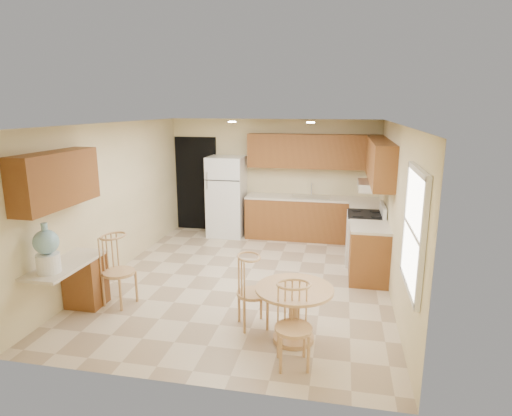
% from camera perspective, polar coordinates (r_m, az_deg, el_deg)
% --- Properties ---
extents(floor, '(5.50, 5.50, 0.00)m').
position_cam_1_polar(floor, '(7.06, -1.44, -9.54)').
color(floor, '#CBB593').
rests_on(floor, ground).
extents(ceiling, '(4.50, 5.50, 0.02)m').
position_cam_1_polar(ceiling, '(6.51, -1.57, 11.17)').
color(ceiling, white).
rests_on(ceiling, wall_back).
extents(wall_back, '(4.50, 0.02, 2.50)m').
position_cam_1_polar(wall_back, '(9.33, 2.27, 4.09)').
color(wall_back, beige).
rests_on(wall_back, floor).
extents(wall_front, '(4.50, 0.02, 2.50)m').
position_cam_1_polar(wall_front, '(4.15, -10.05, -7.96)').
color(wall_front, beige).
rests_on(wall_front, floor).
extents(wall_left, '(0.02, 5.50, 2.50)m').
position_cam_1_polar(wall_left, '(7.50, -18.52, 1.13)').
color(wall_left, beige).
rests_on(wall_left, floor).
extents(wall_right, '(0.02, 5.50, 2.50)m').
position_cam_1_polar(wall_right, '(6.56, 18.02, -0.50)').
color(wall_right, beige).
rests_on(wall_right, floor).
extents(doorway, '(0.90, 0.02, 2.10)m').
position_cam_1_polar(doorway, '(9.78, -7.95, 3.21)').
color(doorway, black).
rests_on(doorway, floor).
extents(base_cab_back, '(2.75, 0.60, 0.87)m').
position_cam_1_polar(base_cab_back, '(9.11, 7.36, -1.48)').
color(base_cab_back, brown).
rests_on(base_cab_back, floor).
extents(counter_back, '(2.75, 0.63, 0.04)m').
position_cam_1_polar(counter_back, '(9.01, 7.45, 1.32)').
color(counter_back, beige).
rests_on(counter_back, base_cab_back).
extents(base_cab_right_a, '(0.60, 0.59, 0.87)m').
position_cam_1_polar(base_cab_right_a, '(8.53, 14.29, -2.81)').
color(base_cab_right_a, brown).
rests_on(base_cab_right_a, floor).
extents(counter_right_a, '(0.63, 0.59, 0.04)m').
position_cam_1_polar(counter_right_a, '(8.42, 14.46, 0.17)').
color(counter_right_a, beige).
rests_on(counter_right_a, base_cab_right_a).
extents(base_cab_right_b, '(0.60, 0.80, 0.87)m').
position_cam_1_polar(base_cab_right_b, '(7.14, 14.80, -6.00)').
color(base_cab_right_b, brown).
rests_on(base_cab_right_b, floor).
extents(counter_right_b, '(0.63, 0.80, 0.04)m').
position_cam_1_polar(counter_right_b, '(7.01, 15.02, -2.48)').
color(counter_right_b, beige).
rests_on(counter_right_b, base_cab_right_b).
extents(upper_cab_back, '(2.75, 0.33, 0.70)m').
position_cam_1_polar(upper_cab_back, '(8.99, 7.69, 7.50)').
color(upper_cab_back, brown).
rests_on(upper_cab_back, wall_back).
extents(upper_cab_right, '(0.33, 2.42, 0.70)m').
position_cam_1_polar(upper_cab_right, '(7.63, 16.13, 6.07)').
color(upper_cab_right, brown).
rests_on(upper_cab_right, wall_right).
extents(upper_cab_left, '(0.33, 1.40, 0.70)m').
position_cam_1_polar(upper_cab_left, '(5.99, -25.10, 3.47)').
color(upper_cab_left, brown).
rests_on(upper_cab_left, wall_left).
extents(sink, '(0.78, 0.44, 0.01)m').
position_cam_1_polar(sink, '(9.00, 7.29, 1.47)').
color(sink, silver).
rests_on(sink, counter_back).
extents(range_hood, '(0.50, 0.76, 0.14)m').
position_cam_1_polar(range_hood, '(7.66, 15.30, 2.89)').
color(range_hood, silver).
rests_on(range_hood, upper_cab_right).
extents(desk_pedestal, '(0.48, 0.42, 0.72)m').
position_cam_1_polar(desk_pedestal, '(6.55, -21.76, -9.03)').
color(desk_pedestal, brown).
rests_on(desk_pedestal, floor).
extents(desk_top, '(0.50, 1.20, 0.04)m').
position_cam_1_polar(desk_top, '(6.12, -23.99, -6.89)').
color(desk_top, beige).
rests_on(desk_top, desk_pedestal).
extents(window, '(0.06, 1.12, 1.30)m').
position_cam_1_polar(window, '(4.73, 20.38, -2.80)').
color(window, white).
rests_on(window, wall_right).
extents(can_light_a, '(0.14, 0.14, 0.02)m').
position_cam_1_polar(can_light_a, '(7.80, -3.21, 11.40)').
color(can_light_a, white).
rests_on(can_light_a, ceiling).
extents(can_light_b, '(0.14, 0.14, 0.02)m').
position_cam_1_polar(can_light_b, '(7.57, 7.31, 11.25)').
color(can_light_b, white).
rests_on(can_light_b, ceiling).
extents(refrigerator, '(0.76, 0.74, 1.72)m').
position_cam_1_polar(refrigerator, '(9.26, -3.92, 1.56)').
color(refrigerator, white).
rests_on(refrigerator, floor).
extents(stove, '(0.65, 0.76, 1.09)m').
position_cam_1_polar(stove, '(7.87, 14.34, -3.90)').
color(stove, white).
rests_on(stove, floor).
extents(dining_table, '(0.92, 0.92, 0.68)m').
position_cam_1_polar(dining_table, '(5.21, 5.10, -12.91)').
color(dining_table, tan).
rests_on(dining_table, floor).
extents(chair_table_a, '(0.42, 0.54, 0.94)m').
position_cam_1_polar(chair_table_a, '(5.38, -0.61, -10.47)').
color(chair_table_a, tan).
rests_on(chair_table_a, floor).
extents(chair_table_b, '(0.41, 0.43, 0.92)m').
position_cam_1_polar(chair_table_b, '(4.62, 4.91, -14.89)').
color(chair_table_b, tan).
rests_on(chair_table_b, floor).
extents(chair_desk, '(0.44, 0.58, 1.01)m').
position_cam_1_polar(chair_desk, '(6.25, -18.34, -7.32)').
color(chair_desk, tan).
rests_on(chair_desk, floor).
extents(water_crock, '(0.30, 0.30, 0.62)m').
position_cam_1_polar(water_crock, '(5.79, -26.10, -5.09)').
color(water_crock, white).
rests_on(water_crock, desk_top).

